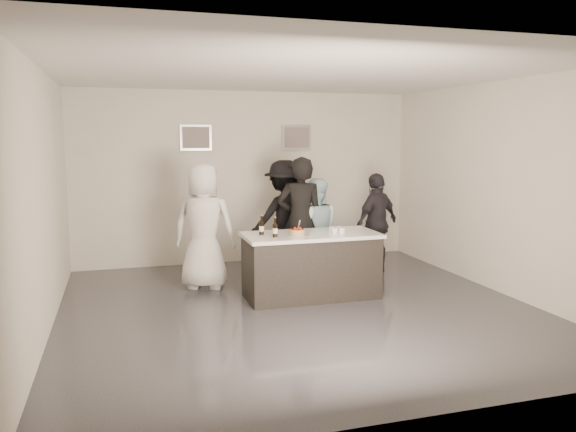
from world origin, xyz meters
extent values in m
plane|color=#3D3D42|center=(0.00, 0.00, 0.00)|extent=(6.00, 6.00, 0.00)
plane|color=white|center=(0.00, 0.00, 3.00)|extent=(6.00, 6.00, 0.00)
cube|color=silver|center=(0.00, 3.00, 1.50)|extent=(6.00, 0.04, 3.00)
cube|color=silver|center=(0.00, -3.00, 1.50)|extent=(6.00, 0.04, 3.00)
cube|color=silver|center=(-3.00, 0.00, 1.50)|extent=(0.04, 6.00, 3.00)
cube|color=silver|center=(3.00, 0.00, 1.50)|extent=(0.04, 6.00, 3.00)
cube|color=#B2B2B7|center=(-0.90, 2.97, 2.20)|extent=(0.54, 0.04, 0.44)
cube|color=#B2B2B7|center=(0.90, 2.97, 2.20)|extent=(0.54, 0.04, 0.44)
cube|color=white|center=(0.33, 0.47, 0.45)|extent=(1.86, 0.86, 0.90)
cylinder|color=orange|center=(0.10, 0.39, 0.94)|extent=(0.20, 0.20, 0.07)
cylinder|color=black|center=(-0.36, 0.55, 1.03)|extent=(0.07, 0.07, 0.26)
cylinder|color=black|center=(-0.23, 0.33, 1.03)|extent=(0.07, 0.07, 0.26)
cube|color=orange|center=(0.68, 0.42, 0.94)|extent=(0.19, 0.19, 0.08)
cube|color=pink|center=(0.10, 0.21, 0.90)|extent=(0.24, 0.08, 0.01)
imported|color=black|center=(0.40, 1.19, 0.96)|extent=(0.79, 0.60, 1.92)
imported|color=#B6DFEE|center=(0.68, 1.33, 0.80)|extent=(0.90, 0.78, 1.59)
imported|color=silver|center=(-1.02, 1.37, 0.92)|extent=(1.06, 0.89, 1.85)
imported|color=#28272E|center=(1.84, 1.57, 0.82)|extent=(1.03, 0.79, 1.63)
imported|color=black|center=(0.36, 1.89, 0.92)|extent=(1.31, 0.91, 1.85)
camera|label=1|loc=(-2.16, -6.71, 2.22)|focal=35.00mm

